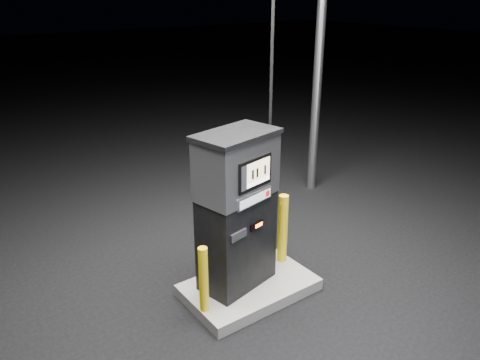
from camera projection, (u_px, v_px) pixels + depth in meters
ground at (249, 292)px, 5.93m from camera, size 80.00×80.00×0.00m
pump_island at (249, 287)px, 5.90m from camera, size 1.60×1.00×0.15m
fuel_dispenser at (237, 210)px, 5.50m from camera, size 1.13×0.77×4.06m
bollard_left at (204, 280)px, 5.22m from camera, size 0.13×0.13×0.81m
bollard_right at (283, 229)px, 6.18m from camera, size 0.16×0.16×0.96m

